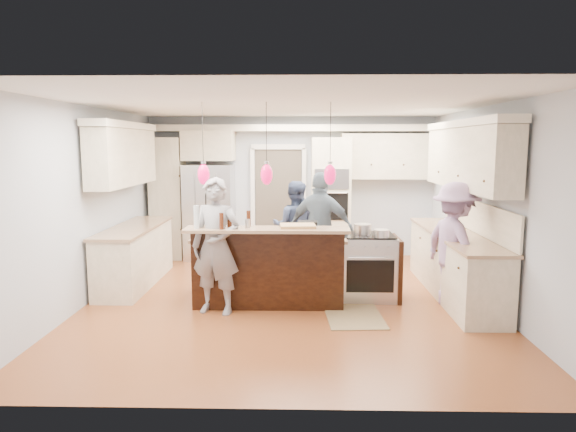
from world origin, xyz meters
name	(u,v)px	position (x,y,z in m)	size (l,w,h in m)	color
ground_plane	(287,300)	(0.00, 0.00, 0.00)	(6.00, 6.00, 0.00)	#A2592C
room_shell	(287,171)	(0.00, 0.00, 1.82)	(5.54, 6.04, 2.72)	#B2BCC6
refrigerator	(209,212)	(-1.55, 2.64, 0.90)	(0.90, 0.70, 1.80)	#B7B7BC
oven_column	(331,199)	(0.75, 2.67, 1.15)	(0.72, 0.69, 2.30)	beige
back_upper_cabinets	(252,171)	(-0.75, 2.76, 1.67)	(5.30, 0.61, 2.54)	beige
right_counter_run	(459,224)	(2.44, 0.30, 1.06)	(0.64, 3.10, 2.51)	beige
left_cabinets	(131,217)	(-2.44, 0.80, 1.06)	(0.64, 2.30, 2.51)	beige
kitchen_island	(270,265)	(-0.25, 0.07, 0.48)	(2.10, 1.46, 1.12)	black
island_range	(369,267)	(1.16, 0.15, 0.46)	(0.82, 0.71, 0.92)	#B7B7BC
pendant_lights	(267,174)	(-0.25, -0.51, 1.80)	(1.75, 0.15, 1.03)	black
person_bar_end	(216,246)	(-0.90, -0.55, 0.88)	(0.64, 0.42, 1.76)	gray
person_far_left	(295,227)	(0.08, 1.60, 0.78)	(0.76, 0.59, 1.57)	navy
person_far_right	(321,229)	(0.50, 0.85, 0.88)	(1.03, 0.43, 1.76)	slate
person_range_side	(455,245)	(2.25, -0.20, 0.84)	(1.09, 0.63, 1.69)	#A485B3
floor_rug	(354,316)	(0.87, -0.67, 0.01)	(0.70, 1.02, 0.01)	olive
water_bottle	(196,217)	(-1.14, -0.59, 1.27)	(0.07, 0.07, 0.29)	silver
beer_bottle_a	(229,218)	(-0.74, -0.46, 1.24)	(0.06, 0.06, 0.24)	#411B0B
beer_bottle_b	(221,221)	(-0.81, -0.66, 1.22)	(0.05, 0.05, 0.21)	#411B0B
beer_bottle_c	(249,219)	(-0.49, -0.44, 1.23)	(0.05, 0.05, 0.21)	#411B0B
drink_can	(248,223)	(-0.49, -0.54, 1.18)	(0.06, 0.06, 0.11)	#B7B7BC
cutting_board	(298,226)	(0.14, -0.47, 1.14)	(0.45, 0.32, 0.03)	tan
pot_large	(363,229)	(1.06, 0.19, 0.99)	(0.24, 0.24, 0.14)	#B7B7BC
pot_small	(382,233)	(1.29, -0.05, 0.97)	(0.21, 0.21, 0.10)	#B7B7BC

